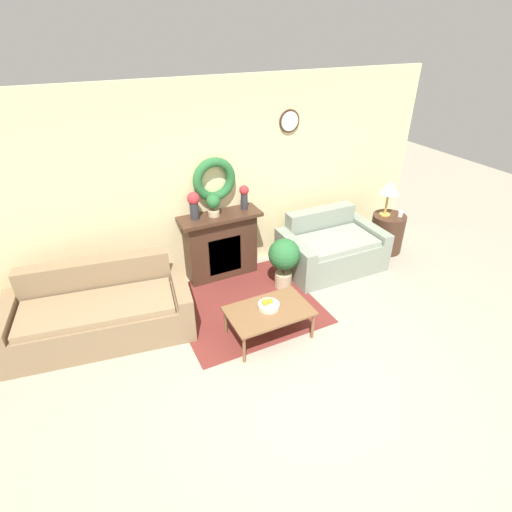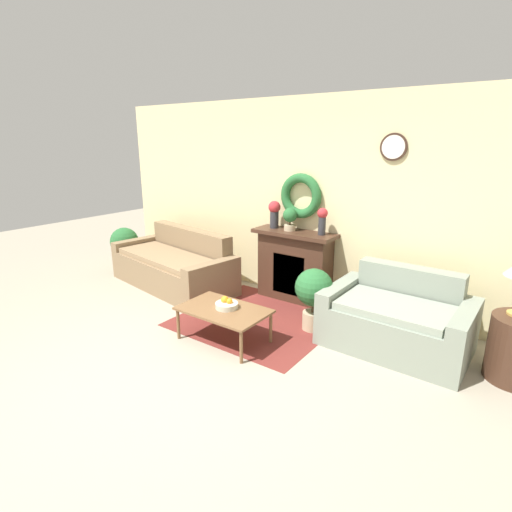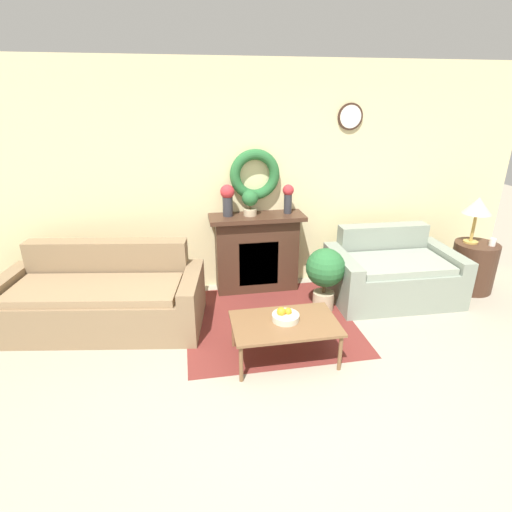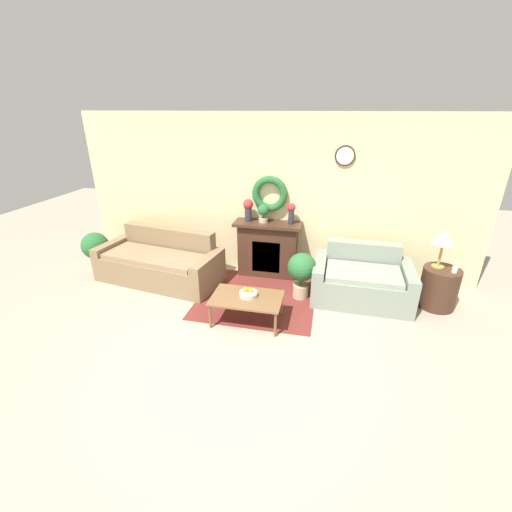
% 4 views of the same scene
% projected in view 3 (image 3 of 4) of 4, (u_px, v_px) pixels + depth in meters
% --- Properties ---
extents(ground_plane, '(16.00, 16.00, 0.00)m').
position_uv_depth(ground_plane, '(325.00, 435.00, 2.90)').
color(ground_plane, '#9E937F').
extents(floor_rug, '(1.80, 1.71, 0.01)m').
position_uv_depth(floor_rug, '(269.00, 321.00, 4.38)').
color(floor_rug, maroon).
rests_on(floor_rug, ground_plane).
extents(wall_back, '(6.80, 0.19, 2.70)m').
position_uv_depth(wall_back, '(258.00, 180.00, 4.84)').
color(wall_back, beige).
rests_on(wall_back, ground_plane).
extents(fireplace, '(1.14, 0.41, 0.97)m').
position_uv_depth(fireplace, '(256.00, 252.00, 4.96)').
color(fireplace, '#42281C').
rests_on(fireplace, ground_plane).
extents(couch_left, '(2.19, 1.22, 0.84)m').
position_uv_depth(couch_left, '(102.00, 299.00, 4.22)').
color(couch_left, '#846B4C').
rests_on(couch_left, ground_plane).
extents(loveseat_right, '(1.48, 0.98, 0.81)m').
position_uv_depth(loveseat_right, '(391.00, 273.00, 4.82)').
color(loveseat_right, gray).
rests_on(loveseat_right, ground_plane).
extents(coffee_table, '(0.97, 0.61, 0.38)m').
position_uv_depth(coffee_table, '(285.00, 325.00, 3.64)').
color(coffee_table, brown).
rests_on(coffee_table, ground_plane).
extents(fruit_bowl, '(0.25, 0.25, 0.12)m').
position_uv_depth(fruit_bowl, '(285.00, 316.00, 3.65)').
color(fruit_bowl, beige).
rests_on(fruit_bowl, coffee_table).
extents(side_table_by_loveseat, '(0.52, 0.52, 0.62)m').
position_uv_depth(side_table_by_loveseat, '(473.00, 267.00, 5.00)').
color(side_table_by_loveseat, '#42281C').
rests_on(side_table_by_loveseat, ground_plane).
extents(table_lamp, '(0.34, 0.34, 0.57)m').
position_uv_depth(table_lamp, '(478.00, 207.00, 4.76)').
color(table_lamp, '#B28E42').
rests_on(table_lamp, side_table_by_loveseat).
extents(mug, '(0.07, 0.07, 0.09)m').
position_uv_depth(mug, '(493.00, 242.00, 4.81)').
color(mug, silver).
rests_on(mug, side_table_by_loveseat).
extents(vase_on_mantel_left, '(0.17, 0.17, 0.37)m').
position_uv_depth(vase_on_mantel_left, '(227.00, 198.00, 4.65)').
color(vase_on_mantel_left, '#2D2D33').
rests_on(vase_on_mantel_left, fireplace).
extents(vase_on_mantel_right, '(0.13, 0.13, 0.35)m').
position_uv_depth(vase_on_mantel_right, '(288.00, 197.00, 4.77)').
color(vase_on_mantel_right, '#2D2D33').
rests_on(vase_on_mantel_right, fireplace).
extents(potted_plant_on_mantel, '(0.19, 0.19, 0.31)m').
position_uv_depth(potted_plant_on_mantel, '(250.00, 201.00, 4.69)').
color(potted_plant_on_mantel, tan).
rests_on(potted_plant_on_mantel, fireplace).
extents(potted_plant_floor_by_loveseat, '(0.44, 0.44, 0.74)m').
position_uv_depth(potted_plant_floor_by_loveseat, '(325.00, 272.00, 4.45)').
color(potted_plant_floor_by_loveseat, tan).
rests_on(potted_plant_floor_by_loveseat, ground_plane).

